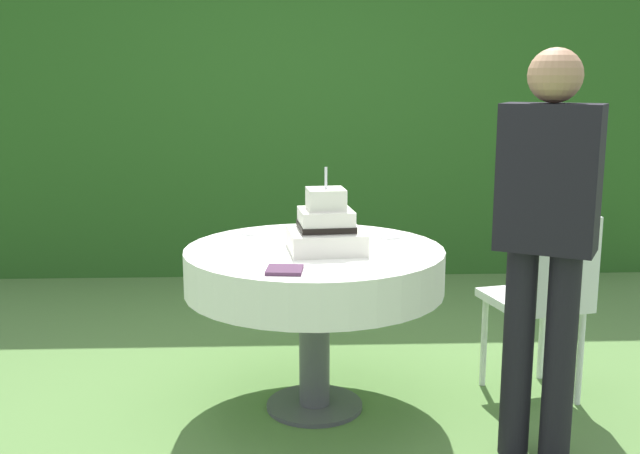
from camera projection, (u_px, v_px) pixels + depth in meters
The scene contains 9 objects.
ground_plane at pixel (315, 407), 3.46m from camera, with size 20.00×20.00×0.00m, color #547A3D.
foliage_hedge at pixel (303, 102), 5.81m from camera, with size 5.63×0.66×2.61m, color #28561E.
cake_table at pixel (314, 272), 3.34m from camera, with size 1.15×1.15×0.75m.
wedding_cake at pixel (326, 228), 3.25m from camera, with size 0.35×0.35×0.37m.
serving_plate_near at pixel (389, 236), 3.53m from camera, with size 0.10×0.10×0.01m, color white.
serving_plate_far at pixel (254, 232), 3.63m from camera, with size 0.13×0.13×0.01m, color white.
napkin_stack at pixel (285, 270), 2.91m from camera, with size 0.14×0.14×0.01m, color #4C2D47.
garden_chair at pixel (544, 290), 3.43m from camera, with size 0.48×0.48×0.89m.
standing_person at pixel (546, 230), 2.83m from camera, with size 0.41×0.35×1.60m.
Camera 1 is at (-0.10, -3.23, 1.49)m, focal length 42.20 mm.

